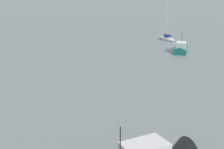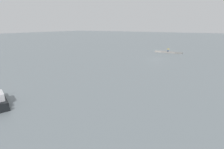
{
  "view_description": "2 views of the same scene",
  "coord_description": "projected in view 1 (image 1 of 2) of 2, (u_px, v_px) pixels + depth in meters",
  "views": [
    {
      "loc": [
        22.14,
        56.16,
        10.63
      ],
      "look_at": [
        -1.8,
        35.17,
        1.6
      ],
      "focal_mm": 49.84,
      "sensor_mm": 36.0,
      "label": 1
    },
    {
      "loc": [
        -17.89,
        58.52,
        11.09
      ],
      "look_at": [
        -1.97,
        32.06,
        2.53
      ],
      "focal_mm": 28.45,
      "sensor_mm": 36.0,
      "label": 2
    }
  ],
  "objects": [
    {
      "name": "motorboat_teal_mid",
      "position": [
        181.0,
        50.0,
        52.14
      ],
      "size": [
        6.8,
        4.67,
        3.69
      ],
      "rotation": [
        0.0,
        0.0,
        5.16
      ],
      "color": "#197266",
      "rests_on": "ground_plane"
    },
    {
      "name": "sailboat_white_mid",
      "position": [
        167.0,
        38.0,
        64.26
      ],
      "size": [
        4.09,
        5.67,
        8.08
      ],
      "rotation": [
        0.0,
        0.0,
        2.64
      ],
      "color": "silver",
      "rests_on": "ground_plane"
    }
  ]
}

